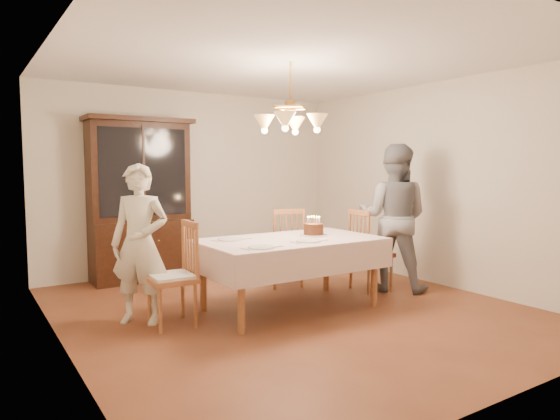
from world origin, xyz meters
TOP-DOWN VIEW (x-y plane):
  - ground at (0.00, 0.00)m, footprint 5.00×5.00m
  - room_shell at (0.00, 0.00)m, footprint 5.00×5.00m
  - dining_table at (0.00, 0.00)m, footprint 1.90×1.10m
  - china_hutch at (-0.90, 2.25)m, footprint 1.38×0.54m
  - chair_far_side at (0.52, 0.90)m, footprint 0.53×0.51m
  - chair_left_end at (-1.26, 0.14)m, footprint 0.44×0.46m
  - chair_right_end at (1.28, 0.14)m, footprint 0.46×0.48m
  - elderly_woman at (-1.49, 0.40)m, footprint 0.67×0.65m
  - adult_in_grey at (1.54, 0.01)m, footprint 1.07×1.10m
  - birthday_cake at (0.35, 0.06)m, footprint 0.30×0.30m
  - place_setting_near_left at (-0.55, -0.35)m, footprint 0.40×0.25m
  - place_setting_near_right at (0.06, -0.26)m, footprint 0.40×0.25m
  - place_setting_far_left at (-0.56, 0.27)m, footprint 0.42×0.27m
  - chandelier at (-0.00, -0.00)m, footprint 0.62×0.62m

SIDE VIEW (x-z plane):
  - ground at x=0.00m, z-range 0.00..0.00m
  - chair_far_side at x=0.52m, z-range -0.06..0.94m
  - chair_right_end at x=1.28m, z-range -0.06..0.94m
  - chair_left_end at x=-1.26m, z-range -0.05..0.95m
  - dining_table at x=0.00m, z-range 0.30..1.06m
  - place_setting_near_left at x=-0.55m, z-range 0.76..0.77m
  - place_setting_near_right at x=0.06m, z-range 0.76..0.77m
  - place_setting_far_left at x=-0.56m, z-range 0.76..0.77m
  - elderly_woman at x=-1.49m, z-range 0.00..1.55m
  - birthday_cake at x=0.35m, z-range 0.71..0.93m
  - adult_in_grey at x=1.54m, z-range 0.00..1.79m
  - china_hutch at x=-0.90m, z-range -0.04..2.12m
  - room_shell at x=0.00m, z-range -0.92..4.08m
  - chandelier at x=0.00m, z-range 1.61..2.34m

